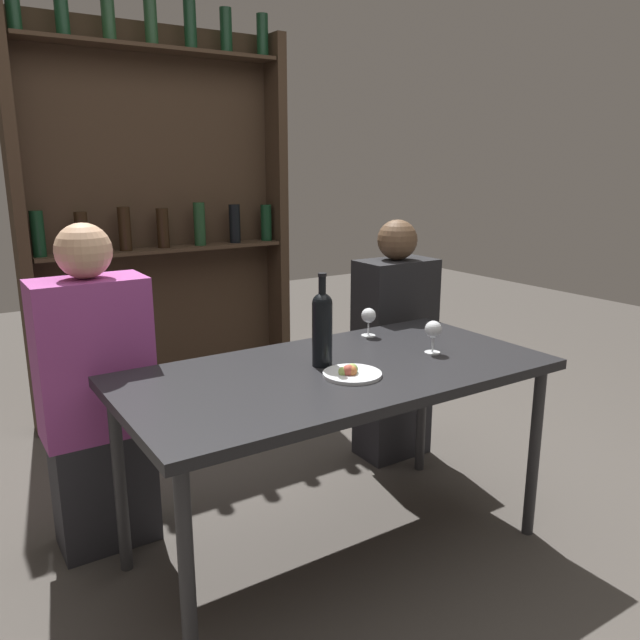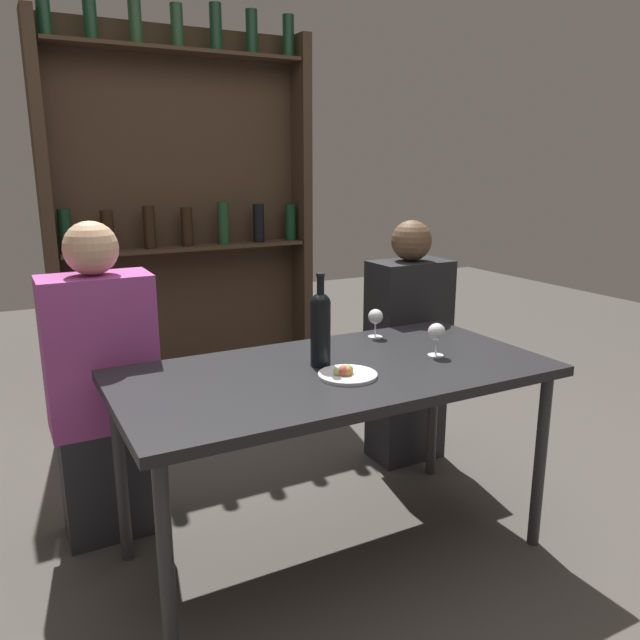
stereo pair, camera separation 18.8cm
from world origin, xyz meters
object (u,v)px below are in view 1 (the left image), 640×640
(food_plate_0, at_px, (351,373))
(seated_person_left, at_px, (97,401))
(seated_person_right, at_px, (394,348))
(wine_glass_0, at_px, (369,317))
(wine_bottle, at_px, (322,325))
(wine_glass_1, at_px, (433,331))

(food_plate_0, xyz_separation_m, seated_person_left, (-0.70, 0.63, -0.16))
(seated_person_right, bearing_deg, food_plate_0, -138.44)
(seated_person_left, bearing_deg, wine_glass_0, -13.70)
(seated_person_left, bearing_deg, wine_bottle, -35.44)
(wine_glass_1, bearing_deg, seated_person_right, 62.84)
(food_plate_0, bearing_deg, wine_bottle, 97.15)
(wine_bottle, height_order, wine_glass_1, wine_bottle)
(wine_glass_0, relative_size, wine_glass_1, 0.95)
(wine_glass_0, distance_m, wine_glass_1, 0.33)
(wine_glass_0, xyz_separation_m, seated_person_left, (-1.05, 0.26, -0.23))
(wine_bottle, height_order, seated_person_left, seated_person_left)
(wine_glass_0, bearing_deg, food_plate_0, -133.50)
(wine_glass_1, height_order, seated_person_right, seated_person_right)
(wine_glass_1, bearing_deg, food_plate_0, -172.97)
(wine_glass_1, bearing_deg, wine_bottle, 166.96)
(food_plate_0, relative_size, seated_person_left, 0.16)
(wine_bottle, height_order, wine_glass_0, wine_bottle)
(seated_person_left, distance_m, seated_person_right, 1.41)
(wine_bottle, xyz_separation_m, wine_glass_0, (0.38, 0.22, -0.06))
(food_plate_0, bearing_deg, wine_glass_0, 46.50)
(wine_glass_0, bearing_deg, seated_person_left, 166.30)
(wine_glass_0, bearing_deg, seated_person_right, 35.72)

